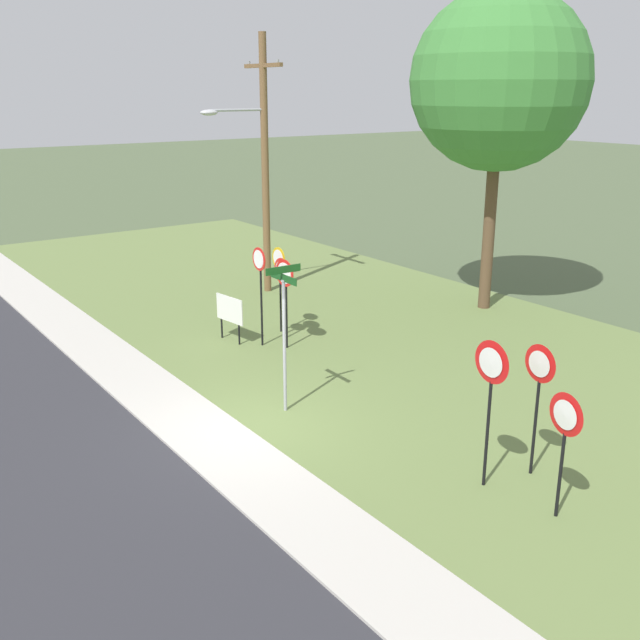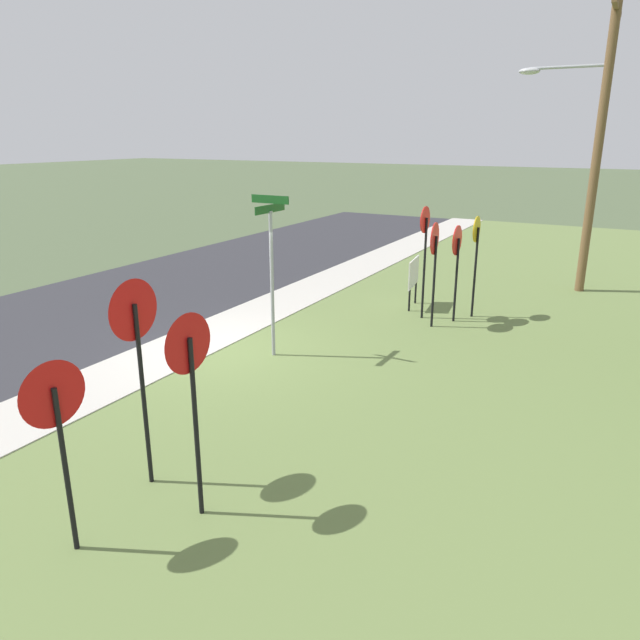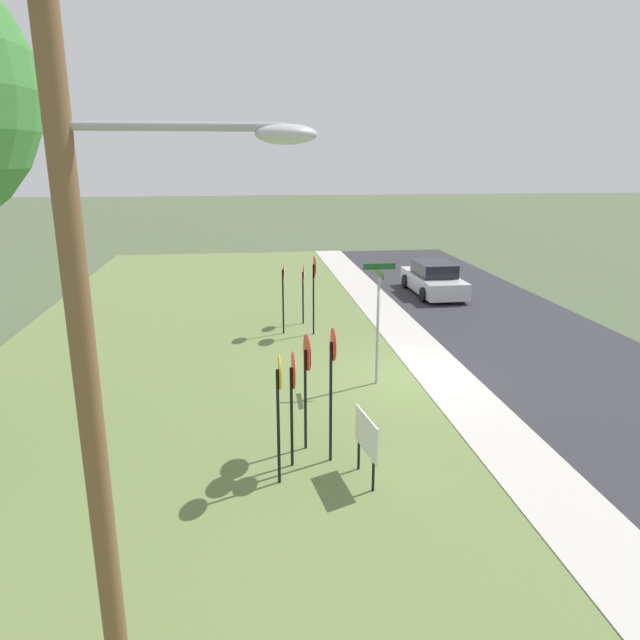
% 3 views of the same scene
% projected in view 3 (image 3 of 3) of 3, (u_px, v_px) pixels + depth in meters
% --- Properties ---
extents(ground_plane, '(160.00, 160.00, 0.00)m').
position_uv_depth(ground_plane, '(415.00, 379.00, 15.63)').
color(ground_plane, '#4C5B3D').
extents(road_asphalt, '(44.00, 6.40, 0.01)m').
position_uv_depth(road_asphalt, '(583.00, 370.00, 16.22)').
color(road_asphalt, '#2D2D33').
rests_on(road_asphalt, ground_plane).
extents(sidewalk_strip, '(44.00, 1.60, 0.06)m').
position_uv_depth(sidewalk_strip, '(444.00, 376.00, 15.72)').
color(sidewalk_strip, '#BCB7AD').
rests_on(sidewalk_strip, ground_plane).
extents(grass_median, '(44.00, 12.00, 0.04)m').
position_uv_depth(grass_median, '(185.00, 389.00, 14.87)').
color(grass_median, olive).
rests_on(grass_median, ground_plane).
extents(stop_sign_near_left, '(0.61, 0.09, 2.42)m').
position_uv_depth(stop_sign_near_left, '(279.00, 394.00, 10.10)').
color(stop_sign_near_left, black).
rests_on(stop_sign_near_left, grass_median).
extents(stop_sign_near_right, '(0.71, 0.11, 2.38)m').
position_uv_depth(stop_sign_near_right, '(307.00, 367.00, 11.35)').
color(stop_sign_near_right, black).
rests_on(stop_sign_near_right, grass_median).
extents(stop_sign_far_left, '(0.68, 0.09, 2.26)m').
position_uv_depth(stop_sign_far_left, '(293.00, 385.00, 10.72)').
color(stop_sign_far_left, black).
rests_on(stop_sign_far_left, grass_median).
extents(stop_sign_far_center, '(0.61, 0.09, 2.65)m').
position_uv_depth(stop_sign_far_center, '(332.00, 368.00, 10.84)').
color(stop_sign_far_center, black).
rests_on(stop_sign_far_center, grass_median).
extents(yield_sign_near_left, '(0.68, 0.11, 2.42)m').
position_uv_depth(yield_sign_near_left, '(284.00, 280.00, 19.05)').
color(yield_sign_near_left, black).
rests_on(yield_sign_near_left, grass_median).
extents(yield_sign_near_right, '(0.74, 0.10, 2.63)m').
position_uv_depth(yield_sign_near_right, '(314.00, 276.00, 18.92)').
color(yield_sign_near_right, black).
rests_on(yield_sign_near_right, grass_median).
extents(yield_sign_far_left, '(0.69, 0.14, 2.13)m').
position_uv_depth(yield_sign_far_left, '(304.00, 280.00, 20.28)').
color(yield_sign_far_left, black).
rests_on(yield_sign_far_left, grass_median).
extents(street_name_post, '(0.96, 0.82, 3.14)m').
position_uv_depth(street_name_post, '(378.00, 314.00, 14.72)').
color(street_name_post, '#9EA0A8').
rests_on(street_name_post, grass_median).
extents(utility_pole, '(2.10, 2.34, 8.20)m').
position_uv_depth(utility_pole, '(95.00, 293.00, 5.36)').
color(utility_pole, brown).
rests_on(utility_pole, grass_median).
extents(notice_board, '(1.09, 0.19, 1.25)m').
position_uv_depth(notice_board, '(366.00, 438.00, 10.43)').
color(notice_board, black).
rests_on(notice_board, grass_median).
extents(parked_sedan_distant, '(4.35, 1.92, 1.39)m').
position_uv_depth(parked_sedan_distant, '(433.00, 279.00, 25.17)').
color(parked_sedan_distant, silver).
rests_on(parked_sedan_distant, road_asphalt).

